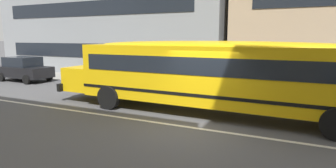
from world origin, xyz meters
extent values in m
plane|color=#4C4C4F|center=(0.00, 0.00, 0.00)|extent=(400.00, 400.00, 0.00)
cube|color=gray|center=(0.00, 7.50, 0.01)|extent=(120.00, 3.00, 0.01)
cube|color=silver|center=(0.00, 0.00, 0.00)|extent=(110.00, 0.16, 0.01)
cube|color=yellow|center=(0.07, 1.98, 1.57)|extent=(10.84, 2.65, 2.16)
cube|color=yellow|center=(-6.11, 2.09, 1.03)|extent=(1.61, 2.09, 1.08)
cube|color=black|center=(-6.89, 2.11, 0.67)|extent=(0.24, 2.46, 0.35)
cube|color=black|center=(0.07, 1.98, 1.96)|extent=(10.19, 2.68, 0.63)
cube|color=black|center=(0.07, 1.98, 0.93)|extent=(10.86, 2.68, 0.12)
ellipsoid|color=yellow|center=(0.07, 1.98, 2.65)|extent=(10.40, 2.45, 0.35)
cylinder|color=red|center=(-3.35, 3.45, 1.46)|extent=(0.44, 0.44, 0.03)
cylinder|color=black|center=(-4.05, 0.83, 0.49)|extent=(0.99, 0.29, 0.98)
cylinder|color=black|center=(-4.00, 3.28, 0.49)|extent=(0.99, 0.29, 0.98)
cylinder|color=black|center=(4.20, 3.13, 0.49)|extent=(0.99, 0.29, 0.98)
cube|color=black|center=(-13.87, 4.59, 0.65)|extent=(3.96, 1.85, 0.70)
cube|color=black|center=(-14.02, 4.60, 1.32)|extent=(2.26, 1.64, 0.64)
cylinder|color=black|center=(-12.54, 5.39, 0.30)|extent=(0.61, 0.20, 0.60)
cylinder|color=black|center=(-12.61, 3.70, 0.30)|extent=(0.61, 0.20, 0.60)
cylinder|color=black|center=(-15.14, 5.49, 0.30)|extent=(0.61, 0.20, 0.60)
cylinder|color=black|center=(-15.20, 3.80, 0.30)|extent=(0.61, 0.20, 0.60)
cube|color=black|center=(-11.90, 8.98, 1.92)|extent=(17.12, 0.04, 1.10)
cube|color=black|center=(-11.90, 8.98, 5.12)|extent=(17.12, 0.04, 1.10)
camera|label=1|loc=(3.10, -8.50, 2.96)|focal=30.36mm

